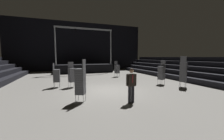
{
  "coord_description": "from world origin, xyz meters",
  "views": [
    {
      "loc": [
        -2.98,
        -8.58,
        2.24
      ],
      "look_at": [
        0.06,
        -0.29,
        1.4
      ],
      "focal_mm": 21.8,
      "sensor_mm": 36.0,
      "label": 1
    }
  ],
  "objects_px": {
    "chair_stack_front_right": "(162,72)",
    "chair_stack_mid_right": "(81,81)",
    "chair_stack_front_left": "(117,69)",
    "chair_stack_rear_left": "(56,75)",
    "stage_riser": "(84,68)",
    "man_with_tie": "(131,83)",
    "chair_stack_mid_centre": "(183,72)",
    "chair_stack_mid_left": "(72,75)"
  },
  "relations": [
    {
      "from": "chair_stack_front_right",
      "to": "chair_stack_mid_right",
      "type": "bearing_deg",
      "value": 89.82
    },
    {
      "from": "chair_stack_front_left",
      "to": "chair_stack_front_right",
      "type": "xyz_separation_m",
      "value": [
        1.78,
        -5.29,
        0.08
      ]
    },
    {
      "from": "chair_stack_rear_left",
      "to": "stage_riser",
      "type": "bearing_deg",
      "value": 165.43
    },
    {
      "from": "man_with_tie",
      "to": "chair_stack_rear_left",
      "type": "relative_size",
      "value": 0.95
    },
    {
      "from": "man_with_tie",
      "to": "chair_stack_mid_centre",
      "type": "bearing_deg",
      "value": -164.5
    },
    {
      "from": "chair_stack_front_left",
      "to": "chair_stack_front_right",
      "type": "bearing_deg",
      "value": 90.89
    },
    {
      "from": "chair_stack_front_right",
      "to": "chair_stack_mid_left",
      "type": "bearing_deg",
      "value": 60.34
    },
    {
      "from": "man_with_tie",
      "to": "chair_stack_rear_left",
      "type": "xyz_separation_m",
      "value": [
        -3.55,
        4.98,
        -0.06
      ]
    },
    {
      "from": "chair_stack_front_left",
      "to": "chair_stack_mid_left",
      "type": "bearing_deg",
      "value": 19.08
    },
    {
      "from": "chair_stack_mid_left",
      "to": "chair_stack_front_left",
      "type": "bearing_deg",
      "value": -161.64
    },
    {
      "from": "stage_riser",
      "to": "chair_stack_front_left",
      "type": "relative_size",
      "value": 4.45
    },
    {
      "from": "stage_riser",
      "to": "chair_stack_rear_left",
      "type": "bearing_deg",
      "value": -110.2
    },
    {
      "from": "stage_riser",
      "to": "chair_stack_front_right",
      "type": "xyz_separation_m",
      "value": [
        4.63,
        -11.05,
        0.3
      ]
    },
    {
      "from": "man_with_tie",
      "to": "chair_stack_front_left",
      "type": "distance_m",
      "value": 8.91
    },
    {
      "from": "chair_stack_front_right",
      "to": "chair_stack_mid_left",
      "type": "xyz_separation_m",
      "value": [
        -6.97,
        1.4,
        -0.04
      ]
    },
    {
      "from": "stage_riser",
      "to": "chair_stack_mid_left",
      "type": "distance_m",
      "value": 9.93
    },
    {
      "from": "chair_stack_mid_right",
      "to": "man_with_tie",
      "type": "bearing_deg",
      "value": -87.34
    },
    {
      "from": "stage_riser",
      "to": "chair_stack_front_right",
      "type": "distance_m",
      "value": 11.99
    },
    {
      "from": "chair_stack_mid_left",
      "to": "chair_stack_rear_left",
      "type": "height_order",
      "value": "chair_stack_mid_left"
    },
    {
      "from": "man_with_tie",
      "to": "chair_stack_front_right",
      "type": "distance_m",
      "value": 5.51
    },
    {
      "from": "chair_stack_front_left",
      "to": "chair_stack_rear_left",
      "type": "xyz_separation_m",
      "value": [
        -6.27,
        -3.51,
        0.0
      ]
    },
    {
      "from": "chair_stack_mid_right",
      "to": "chair_stack_rear_left",
      "type": "xyz_separation_m",
      "value": [
        -1.25,
        4.0,
        -0.17
      ]
    },
    {
      "from": "chair_stack_front_right",
      "to": "chair_stack_mid_centre",
      "type": "height_order",
      "value": "chair_stack_mid_centre"
    },
    {
      "from": "chair_stack_mid_right",
      "to": "chair_stack_rear_left",
      "type": "distance_m",
      "value": 4.19
    },
    {
      "from": "stage_riser",
      "to": "chair_stack_mid_right",
      "type": "xyz_separation_m",
      "value": [
        -2.16,
        -13.27,
        0.38
      ]
    },
    {
      "from": "stage_riser",
      "to": "chair_stack_mid_left",
      "type": "relative_size",
      "value": 4.25
    },
    {
      "from": "stage_riser",
      "to": "chair_stack_front_left",
      "type": "height_order",
      "value": "stage_riser"
    },
    {
      "from": "chair_stack_mid_centre",
      "to": "chair_stack_rear_left",
      "type": "xyz_separation_m",
      "value": [
        -8.85,
        3.17,
        -0.25
      ]
    },
    {
      "from": "chair_stack_mid_right",
      "to": "chair_stack_mid_centre",
      "type": "bearing_deg",
      "value": -58.14
    },
    {
      "from": "chair_stack_mid_centre",
      "to": "chair_stack_rear_left",
      "type": "distance_m",
      "value": 9.4
    },
    {
      "from": "chair_stack_front_right",
      "to": "chair_stack_rear_left",
      "type": "height_order",
      "value": "chair_stack_front_right"
    },
    {
      "from": "stage_riser",
      "to": "chair_stack_mid_centre",
      "type": "distance_m",
      "value": 13.59
    },
    {
      "from": "chair_stack_mid_left",
      "to": "chair_stack_rear_left",
      "type": "distance_m",
      "value": 1.14
    },
    {
      "from": "chair_stack_mid_right",
      "to": "chair_stack_mid_centre",
      "type": "relative_size",
      "value": 0.93
    },
    {
      "from": "chair_stack_mid_right",
      "to": "chair_stack_front_right",
      "type": "bearing_deg",
      "value": -46.24
    },
    {
      "from": "chair_stack_mid_centre",
      "to": "chair_stack_rear_left",
      "type": "height_order",
      "value": "chair_stack_mid_centre"
    },
    {
      "from": "chair_stack_front_right",
      "to": "chair_stack_mid_centre",
      "type": "xyz_separation_m",
      "value": [
        0.8,
        -1.4,
        0.17
      ]
    },
    {
      "from": "stage_riser",
      "to": "chair_stack_mid_centre",
      "type": "relative_size",
      "value": 3.46
    },
    {
      "from": "chair_stack_front_left",
      "to": "chair_stack_mid_centre",
      "type": "height_order",
      "value": "chair_stack_mid_centre"
    },
    {
      "from": "man_with_tie",
      "to": "chair_stack_front_left",
      "type": "xyz_separation_m",
      "value": [
        2.71,
        8.48,
        -0.06
      ]
    },
    {
      "from": "stage_riser",
      "to": "man_with_tie",
      "type": "height_order",
      "value": "stage_riser"
    },
    {
      "from": "chair_stack_front_left",
      "to": "chair_stack_mid_centre",
      "type": "distance_m",
      "value": 7.17
    }
  ]
}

